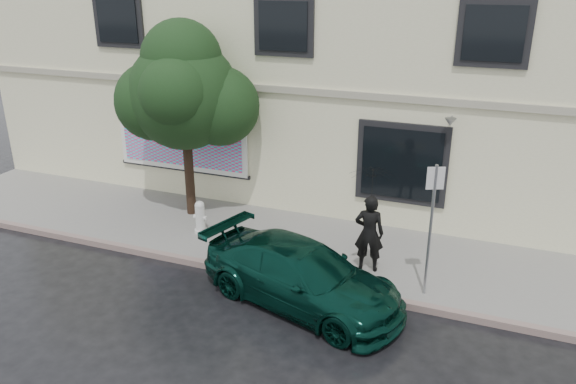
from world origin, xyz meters
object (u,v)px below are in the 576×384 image
(pedestrian, at_px, (369,233))
(street_tree, at_px, (184,95))
(car, at_px, (302,275))
(fire_hydrant, at_px, (200,217))

(pedestrian, height_order, street_tree, street_tree)
(pedestrian, bearing_deg, street_tree, -21.27)
(car, xyz_separation_m, pedestrian, (1.00, 1.64, 0.40))
(pedestrian, xyz_separation_m, street_tree, (-5.37, 1.36, 2.43))
(car, height_order, fire_hydrant, car)
(pedestrian, xyz_separation_m, fire_hydrant, (-4.49, 0.33, -0.47))
(car, bearing_deg, pedestrian, -14.62)
(car, xyz_separation_m, street_tree, (-4.37, 3.00, 2.83))
(car, relative_size, street_tree, 0.93)
(street_tree, xyz_separation_m, fire_hydrant, (0.88, -1.03, -2.91))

